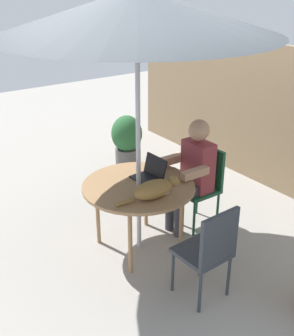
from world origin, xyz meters
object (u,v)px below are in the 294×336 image
(patio_umbrella, at_px, (137,12))
(potted_plant_by_chair, at_px, (127,140))
(cat, at_px, (155,189))
(patio_table, at_px, (139,190))
(chair_occupied, at_px, (203,180))
(laptop, at_px, (151,172))
(person_seated, at_px, (193,170))
(chair_empty, at_px, (210,248))

(patio_umbrella, relative_size, potted_plant_by_chair, 3.21)
(cat, bearing_deg, patio_table, 176.54)
(patio_table, distance_m, chair_occupied, 0.86)
(patio_umbrella, bearing_deg, laptop, 104.07)
(person_seated, bearing_deg, patio_umbrella, -90.00)
(laptop, bearing_deg, patio_umbrella, -75.93)
(person_seated, xyz_separation_m, cat, (0.30, -0.71, 0.11))
(patio_umbrella, height_order, potted_plant_by_chair, patio_umbrella)
(chair_empty, distance_m, cat, 0.73)
(chair_empty, height_order, person_seated, person_seated)
(chair_empty, xyz_separation_m, potted_plant_by_chair, (-2.72, 0.95, -0.10))
(laptop, bearing_deg, person_seated, 84.82)
(cat, relative_size, potted_plant_by_chair, 0.85)
(potted_plant_by_chair, bearing_deg, chair_empty, -19.20)
(patio_table, distance_m, chair_empty, 0.99)
(cat, xyz_separation_m, potted_plant_by_chair, (-2.05, 1.01, -0.38))
(patio_umbrella, relative_size, chair_empty, 2.79)
(chair_empty, bearing_deg, potted_plant_by_chair, 160.80)
(patio_umbrella, distance_m, potted_plant_by_chair, 2.74)
(chair_occupied, distance_m, cat, 0.95)
(laptop, height_order, potted_plant_by_chair, laptop)
(chair_occupied, distance_m, person_seated, 0.23)
(potted_plant_by_chair, bearing_deg, cat, -26.20)
(chair_occupied, height_order, person_seated, person_seated)
(patio_umbrella, bearing_deg, chair_occupied, 90.00)
(chair_empty, relative_size, person_seated, 0.72)
(chair_empty, bearing_deg, chair_occupied, 140.44)
(person_seated, distance_m, cat, 0.77)
(laptop, distance_m, cat, 0.40)
(laptop, bearing_deg, cat, -30.32)
(cat, bearing_deg, chair_empty, 4.92)
(patio_table, height_order, laptop, laptop)
(cat, bearing_deg, chair_occupied, 109.01)
(chair_occupied, xyz_separation_m, laptop, (-0.05, -0.66, 0.26))
(chair_occupied, relative_size, laptop, 2.84)
(patio_umbrella, relative_size, laptop, 7.93)
(person_seated, bearing_deg, chair_empty, -33.61)
(cat, bearing_deg, person_seated, 112.85)
(chair_empty, bearing_deg, cat, -175.08)
(chair_occupied, height_order, cat, same)
(cat, height_order, potted_plant_by_chair, cat)
(patio_table, height_order, potted_plant_by_chair, potted_plant_by_chair)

